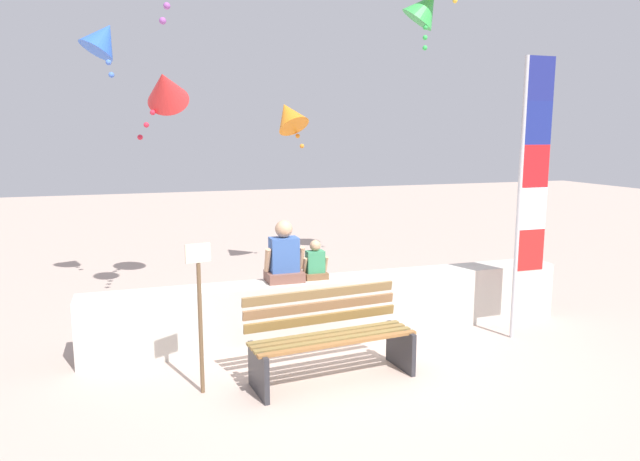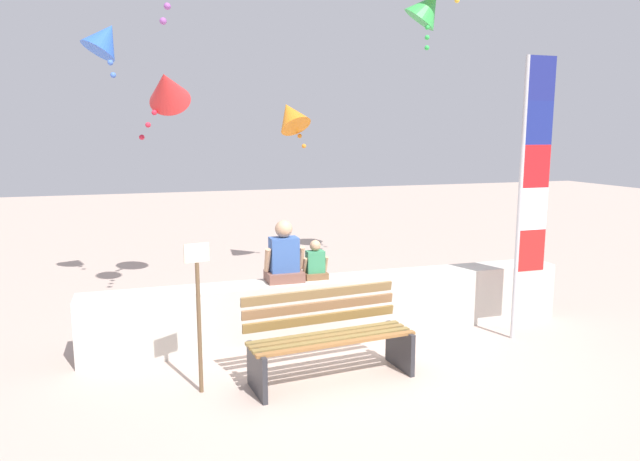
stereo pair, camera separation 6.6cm
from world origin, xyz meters
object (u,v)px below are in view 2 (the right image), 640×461
at_px(flag_banner, 531,179).
at_px(kite_orange, 291,116).
at_px(person_adult, 284,257).
at_px(sign_post, 198,307).
at_px(kite_red, 167,88).
at_px(kite_green, 428,8).
at_px(park_bench, 329,338).
at_px(person_child, 315,264).
at_px(kite_blue, 105,38).

height_order(flag_banner, kite_orange, flag_banner).
height_order(person_adult, sign_post, same).
height_order(kite_red, kite_green, kite_green).
distance_m(person_adult, kite_green, 5.55).
relative_size(flag_banner, kite_green, 2.96).
height_order(kite_green, sign_post, kite_green).
relative_size(person_adult, sign_post, 0.50).
xyz_separation_m(park_bench, person_adult, (-0.16, 1.21, 0.60)).
bearing_deg(kite_red, flag_banner, -39.13).
height_order(park_bench, person_child, person_child).
bearing_deg(flag_banner, person_child, 161.47).
bearing_deg(person_child, sign_post, -142.63).
relative_size(kite_green, sign_post, 0.77).
bearing_deg(person_child, flag_banner, -18.53).
bearing_deg(kite_blue, flag_banner, -35.50).
distance_m(person_child, kite_blue, 4.56).
distance_m(kite_blue, kite_green, 5.27).
xyz_separation_m(person_adult, kite_orange, (1.01, 3.44, 1.78)).
bearing_deg(person_adult, park_bench, -82.53).
bearing_deg(flag_banner, park_bench, -171.40).
bearing_deg(person_adult, sign_post, -134.24).
xyz_separation_m(kite_red, kite_blue, (-0.82, 0.19, 0.69)).
distance_m(park_bench, kite_green, 6.52).
bearing_deg(flag_banner, kite_orange, 112.95).
relative_size(flag_banner, sign_post, 2.29).
bearing_deg(person_adult, kite_red, 115.41).
xyz_separation_m(kite_red, sign_post, (0.01, -3.57, -2.29)).
height_order(person_child, kite_blue, kite_blue).
bearing_deg(kite_green, sign_post, -138.53).
bearing_deg(sign_post, kite_green, 41.47).
distance_m(kite_blue, kite_orange, 3.26).
height_order(kite_orange, sign_post, kite_orange).
relative_size(park_bench, person_adult, 2.37).
bearing_deg(park_bench, kite_red, 109.79).
height_order(kite_red, kite_blue, kite_blue).
bearing_deg(kite_red, kite_blue, 166.96).
height_order(flag_banner, kite_red, kite_red).
xyz_separation_m(flag_banner, kite_blue, (-4.78, 3.41, 1.89)).
distance_m(flag_banner, kite_blue, 6.16).
relative_size(park_bench, person_child, 3.67).
xyz_separation_m(kite_blue, kite_orange, (2.98, 0.84, -1.03)).
bearing_deg(kite_blue, kite_green, 1.23).
xyz_separation_m(flag_banner, kite_green, (0.44, 3.52, 2.66)).
bearing_deg(flag_banner, kite_blue, 144.50).
bearing_deg(flag_banner, kite_red, 140.87).
relative_size(person_adult, kite_green, 0.65).
height_order(kite_red, kite_orange, kite_red).
height_order(person_adult, kite_green, kite_green).
xyz_separation_m(person_child, sign_post, (-1.53, -1.17, -0.06)).
xyz_separation_m(flag_banner, kite_orange, (-1.80, 4.25, 0.85)).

